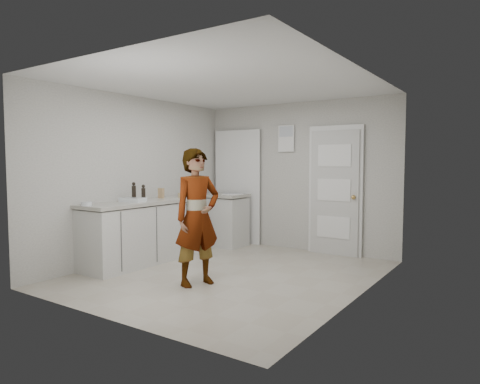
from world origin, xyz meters
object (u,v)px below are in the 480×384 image
Objects in this scene: spice_jar at (179,195)px; oil_cruet_b at (134,192)px; cake_mix_box at (161,193)px; baking_dish at (133,200)px; egg_bowl at (87,204)px; person at (197,217)px; oil_cruet_a at (143,193)px.

spice_jar is 0.28× the size of oil_cruet_b.
baking_dish is at bearing -87.42° from cake_mix_box.
egg_bowl is (-0.16, -1.62, -0.01)m from spice_jar.
spice_jar reaches higher than baking_dish.
person reaches higher than spice_jar.
person reaches higher than oil_cruet_b.
person is at bearing -10.26° from baking_dish.
oil_cruet_a is 0.86× the size of oil_cruet_b.
person is 1.75m from cake_mix_box.
oil_cruet_b is 0.83m from egg_bowl.
person is 1.55m from egg_bowl.
baking_dish is (-0.03, -0.18, -0.09)m from oil_cruet_a.
person is 11.88× the size of egg_bowl.
spice_jar is (0.18, 0.23, -0.04)m from cake_mix_box.
person is 1.53m from oil_cruet_b.
cake_mix_box is at bearing 96.72° from baking_dish.
cake_mix_box is 0.66× the size of oil_cruet_a.
person is 1.44m from baking_dish.
person is 4.44× the size of baking_dish.
baking_dish is (0.08, -0.65, -0.05)m from cake_mix_box.
egg_bowl is (-0.06, -0.74, 0.00)m from baking_dish.
cake_mix_box reaches higher than baking_dish.
spice_jar is at bearing 47.92° from cake_mix_box.
oil_cruet_b is at bearing -93.09° from cake_mix_box.
person reaches higher than oil_cruet_a.
person is 5.95× the size of oil_cruet_b.
oil_cruet_a reaches higher than spice_jar.
spice_jar reaches higher than egg_bowl.
baking_dish is 0.74m from egg_bowl.
person is at bearing -40.98° from spice_jar.
egg_bowl is (0.02, -1.39, -0.05)m from cake_mix_box.
cake_mix_box reaches higher than spice_jar.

